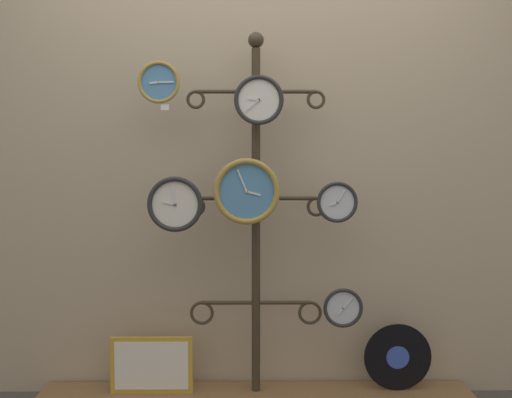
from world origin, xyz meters
TOP-DOWN VIEW (x-y plane):
  - shop_wall at (0.00, 0.57)m, footprint 4.40×0.04m
  - display_stand at (-0.00, 0.41)m, footprint 0.71×0.33m
  - clock_top_left at (-0.47, 0.33)m, footprint 0.20×0.04m
  - clock_top_center at (0.01, 0.33)m, footprint 0.24×0.04m
  - clock_middle_left at (-0.39, 0.30)m, footprint 0.27×0.04m
  - clock_middle_center at (-0.05, 0.30)m, footprint 0.32×0.04m
  - clock_middle_right at (0.40, 0.33)m, footprint 0.20×0.04m
  - clock_bottom_right at (0.43, 0.33)m, footprint 0.20×0.04m
  - vinyl_record at (0.72, 0.40)m, footprint 0.35×0.01m
  - picture_frame at (-0.53, 0.38)m, footprint 0.42×0.02m
  - price_tag_upper at (-0.44, 0.33)m, footprint 0.04×0.00m

SIDE VIEW (x-z plane):
  - picture_frame at x=-0.53m, z-range 0.06..0.35m
  - vinyl_record at x=0.72m, z-range 0.06..0.41m
  - clock_bottom_right at x=0.43m, z-range 0.41..0.61m
  - display_stand at x=0.00m, z-range -0.21..1.66m
  - clock_middle_left at x=-0.39m, z-range 0.89..1.16m
  - clock_middle_right at x=0.40m, z-range 0.93..1.13m
  - clock_middle_center at x=-0.05m, z-range 0.93..1.25m
  - shop_wall at x=0.00m, z-range 0.00..2.80m
  - price_tag_upper at x=-0.44m, z-range 1.48..1.51m
  - clock_top_center at x=0.01m, z-range 1.41..1.65m
  - clock_top_left at x=-0.47m, z-range 1.51..1.72m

